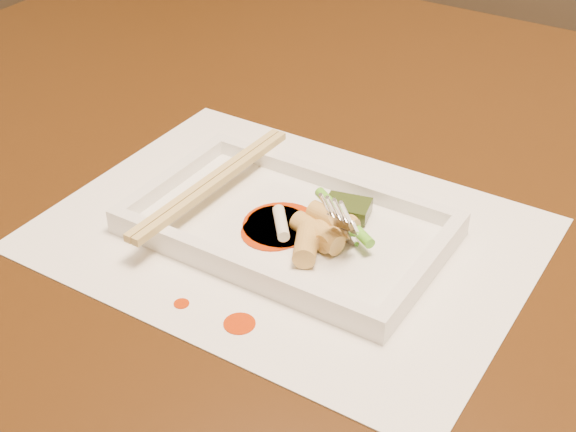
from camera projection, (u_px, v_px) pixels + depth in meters
The scene contains 23 objects.
table at pixel (423, 270), 0.80m from camera, with size 1.40×0.90×0.75m.
placemat at pixel (288, 234), 0.68m from camera, with size 0.40×0.30×0.00m, color white.
sauce_splatter_a at pixel (240, 324), 0.59m from camera, with size 0.02×0.02×0.00m, color #BD3005.
sauce_splatter_b at pixel (181, 304), 0.61m from camera, with size 0.01×0.01×0.00m, color #BD3005.
plate_base at pixel (288, 230), 0.68m from camera, with size 0.26×0.16×0.01m, color white.
plate_rim_far at pixel (331, 179), 0.72m from camera, with size 0.26×0.01×0.01m, color white.
plate_rim_near at pixel (237, 265), 0.62m from camera, with size 0.26×0.01×0.01m, color white.
plate_rim_left at pixel (172, 177), 0.73m from camera, with size 0.01×0.14×0.01m, color white.
plate_rim_right at pixel (424, 268), 0.62m from camera, with size 0.01×0.14×0.01m, color white.
veg_piece at pixel (347, 208), 0.68m from camera, with size 0.04×0.03×0.01m, color black.
scallion_white at pixel (281, 223), 0.66m from camera, with size 0.01×0.01×0.04m, color #EAEACC.
scallion_green at pixel (344, 217), 0.66m from camera, with size 0.01×0.01×0.09m, color #47A61A.
chopstick_a at pixel (209, 181), 0.70m from camera, with size 0.01×0.21×0.01m, color tan.
chopstick_b at pixel (216, 183), 0.70m from camera, with size 0.01×0.21×0.01m, color tan.
fork at pixel (377, 164), 0.62m from camera, with size 0.09×0.10×0.14m, color silver, non-canonical shape.
sauce_blob_0 at pixel (282, 225), 0.68m from camera, with size 0.07×0.07×0.00m, color #BD3005.
sauce_blob_1 at pixel (277, 223), 0.68m from camera, with size 0.05×0.05×0.00m, color #BD3005.
sauce_blob_2 at pixel (272, 232), 0.67m from camera, with size 0.05×0.05×0.00m, color #BD3005.
rice_cake_0 at pixel (306, 245), 0.64m from camera, with size 0.02×0.02×0.04m, color tan.
rice_cake_1 at pixel (337, 234), 0.65m from camera, with size 0.02×0.02×0.04m, color tan.
rice_cake_2 at pixel (333, 220), 0.65m from camera, with size 0.02×0.02×0.04m, color tan.
rice_cake_3 at pixel (322, 226), 0.66m from camera, with size 0.02×0.02×0.05m, color tan.
rice_cake_4 at pixel (317, 233), 0.65m from camera, with size 0.02×0.02×0.05m, color tan.
Camera 1 is at (0.22, -0.61, 1.15)m, focal length 50.00 mm.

